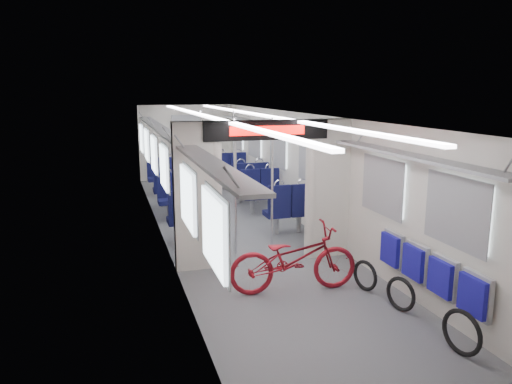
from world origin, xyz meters
TOP-DOWN VIEW (x-y plane):
  - carriage at (0.00, -0.27)m, footprint 12.00×12.02m
  - bicycle at (0.01, -3.29)m, footprint 1.85×0.77m
  - flip_bench at (1.35, -4.43)m, footprint 0.12×2.09m
  - bike_hoop_a at (1.10, -5.40)m, footprint 0.15×0.51m
  - bike_hoop_b at (1.08, -4.28)m, footprint 0.18×0.45m
  - bike_hoop_c at (0.98, -3.56)m, footprint 0.18×0.43m
  - seat_bay_near_left at (-0.93, 0.31)m, footprint 0.91×2.09m
  - seat_bay_near_right at (0.93, 0.29)m, footprint 0.91×2.09m
  - seat_bay_far_left at (-0.94, 3.18)m, footprint 0.89×1.96m
  - seat_bay_far_right at (0.93, 3.13)m, footprint 0.93×2.15m
  - stanchion_near_left at (-0.35, -1.49)m, footprint 0.04×0.04m
  - stanchion_near_right at (0.32, -1.40)m, footprint 0.04×0.04m
  - stanchion_far_left at (-0.33, 1.67)m, footprint 0.05×0.05m
  - stanchion_far_right at (0.40, 1.57)m, footprint 0.04×0.04m

SIDE VIEW (x-z plane):
  - bike_hoop_c at x=0.98m, z-range -0.03..0.41m
  - bike_hoop_b at x=1.08m, z-range -0.03..0.43m
  - bike_hoop_a at x=1.10m, z-range -0.03..0.48m
  - bicycle at x=0.01m, z-range 0.00..0.95m
  - seat_bay_far_left at x=-0.94m, z-range 0.00..1.06m
  - seat_bay_near_right at x=0.93m, z-range -0.01..1.10m
  - seat_bay_near_left at x=-0.93m, z-range -0.01..1.10m
  - seat_bay_far_right at x=0.93m, z-range -0.01..1.12m
  - flip_bench at x=1.35m, z-range 0.33..0.83m
  - stanchion_near_left at x=-0.35m, z-range 0.00..2.30m
  - stanchion_near_right at x=0.32m, z-range 0.00..2.30m
  - stanchion_far_left at x=-0.33m, z-range 0.00..2.30m
  - stanchion_far_right at x=0.40m, z-range 0.00..2.30m
  - carriage at x=0.00m, z-range 0.35..2.66m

